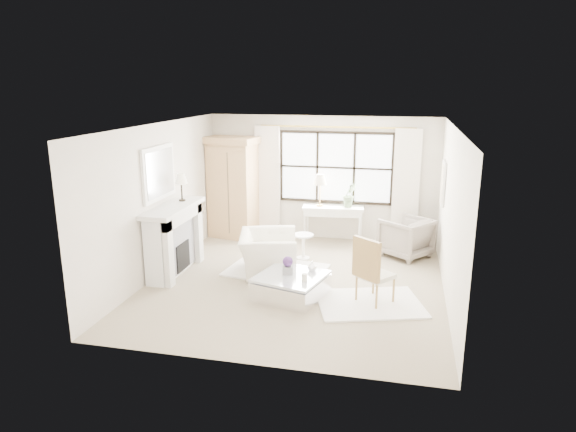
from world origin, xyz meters
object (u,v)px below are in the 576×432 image
armoire (233,187)px  coffee_table (291,286)px  console_table (333,224)px  club_armchair (268,254)px

armoire → coffee_table: 3.74m
console_table → coffee_table: size_ratio=1.09×
armoire → console_table: size_ratio=1.67×
armoire → club_armchair: bearing=-46.6°
coffee_table → club_armchair: bearing=138.7°
armoire → console_table: armoire is taller
armoire → console_table: 2.36m
club_armchair → coffee_table: (0.64, -0.96, -0.19)m
armoire → coffee_table: bearing=-46.6°
console_table → armoire: bearing=175.7°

